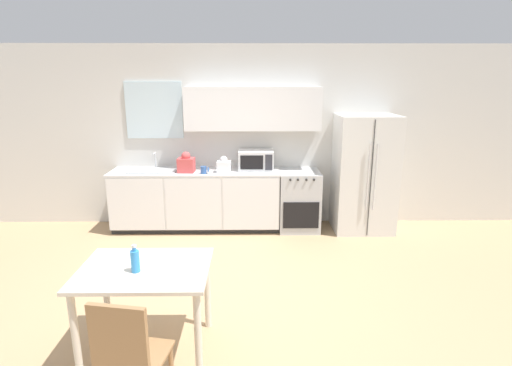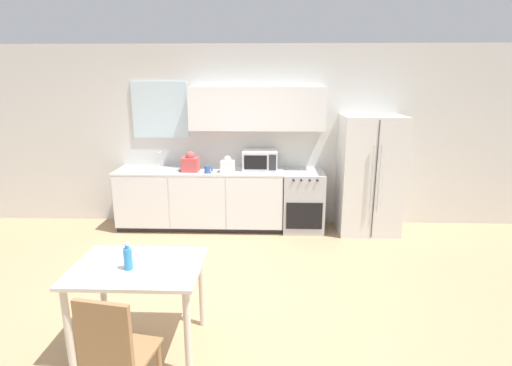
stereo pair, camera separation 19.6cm
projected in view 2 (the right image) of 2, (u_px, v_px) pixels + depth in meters
name	position (u px, v px, depth m)	size (l,w,h in m)	color
ground_plane	(221.00, 288.00, 4.33)	(12.00, 12.00, 0.00)	tan
wall_back	(238.00, 132.00, 6.03)	(12.00, 0.38, 2.70)	silver
kitchen_counter	(201.00, 199.00, 6.01)	(2.48, 0.62, 0.90)	#333333
oven_range	(303.00, 201.00, 5.95)	(0.59, 0.63, 0.89)	#B7BABC
refrigerator	(369.00, 175.00, 5.79)	(0.85, 0.72, 1.71)	silver
kitchen_sink	(159.00, 169.00, 5.92)	(0.69, 0.41, 0.25)	#B7BABC
microwave	(260.00, 160.00, 5.91)	(0.51, 0.37, 0.28)	silver
coffee_mug	(208.00, 169.00, 5.70)	(0.12, 0.09, 0.10)	#335999
grocery_bag_0	(228.00, 165.00, 5.75)	(0.20, 0.17, 0.24)	white
grocery_bag_1	(190.00, 163.00, 5.78)	(0.24, 0.21, 0.30)	#D14C4C
dining_table	(139.00, 279.00, 3.25)	(1.03, 0.76, 0.75)	beige
dining_chair_near	(114.00, 350.00, 2.53)	(0.46, 0.46, 0.93)	#997047
drink_bottle	(128.00, 258.00, 3.13)	(0.07, 0.07, 0.22)	#338CD8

